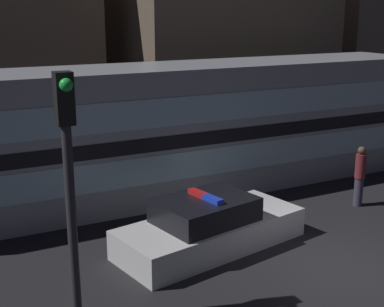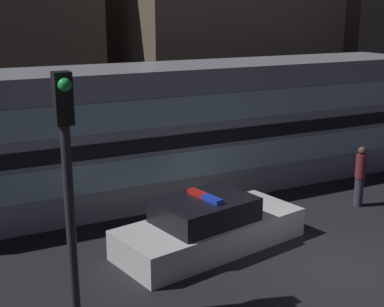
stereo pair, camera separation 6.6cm
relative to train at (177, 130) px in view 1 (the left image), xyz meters
The scene contains 7 objects.
ground_plane 7.04m from the train, 81.92° to the right, with size 120.00×120.00×0.00m, color black.
train is the anchor object (origin of this frame).
police_car 4.61m from the train, 105.15° to the right, with size 5.04×2.75×1.42m.
pedestrian 5.71m from the train, 41.10° to the right, with size 0.31×0.31×1.83m.
traffic_light_corner 7.82m from the train, 129.51° to the right, with size 0.30×0.46×4.70m.
building_center 9.28m from the train, 52.51° to the left, with size 9.13×6.71×8.70m.
building_right 17.20m from the train, 26.36° to the left, with size 6.13×4.90×9.56m.
Camera 1 is at (-8.01, -8.19, 5.69)m, focal length 50.00 mm.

